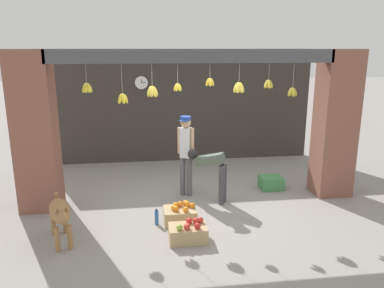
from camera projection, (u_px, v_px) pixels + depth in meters
The scene contains 13 objects.
ground_plane at pixel (195, 206), 7.06m from camera, with size 60.00×60.00×0.00m, color gray.
shop_back_wall at pixel (179, 106), 9.66m from camera, with size 6.95×0.12×2.88m, color #38332D.
shop_pillar_left at pixel (36, 132), 6.64m from camera, with size 0.70×0.60×2.88m, color brown.
shop_pillar_right at pixel (335, 124), 7.35m from camera, with size 0.70×0.60×2.88m, color brown.
storefront_awning at pixel (193, 59), 6.50m from camera, with size 5.05×0.31×0.94m.
dog at pixel (60, 213), 5.59m from camera, with size 0.51×1.04×0.73m.
shopkeeper at pixel (186, 150), 7.36m from camera, with size 0.31×0.30×1.62m.
worker_stooping at pixel (213, 169), 7.11m from camera, with size 0.72×0.52×1.00m.
fruit_crate_oranges at pixel (180, 214), 6.37m from camera, with size 0.54×0.43×0.34m.
fruit_crate_apples at pixel (188, 232), 5.75m from camera, with size 0.58×0.38×0.33m.
produce_box_green at pixel (271, 183), 7.89m from camera, with size 0.47×0.37×0.27m, color #42844C.
water_bottle at pixel (157, 217), 6.29m from camera, with size 0.07×0.07×0.28m.
wall_clock at pixel (141, 83), 9.31m from camera, with size 0.34×0.03×0.34m.
Camera 1 is at (-0.91, -6.49, 2.88)m, focal length 35.00 mm.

